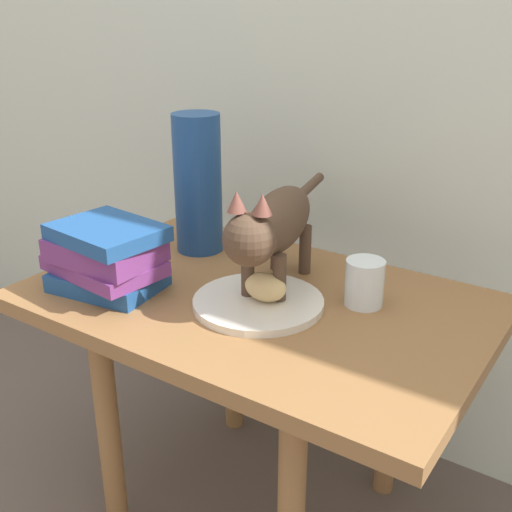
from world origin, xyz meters
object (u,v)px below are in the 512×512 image
at_px(cat, 274,225).
at_px(candle_jar, 364,285).
at_px(side_table, 256,328).
at_px(bread_roll, 265,287).
at_px(plate, 258,303).
at_px(green_vase, 198,184).
at_px(book_stack, 106,257).

bearing_deg(cat, candle_jar, 15.69).
distance_m(side_table, bread_roll, 0.12).
bearing_deg(candle_jar, side_table, -156.02).
bearing_deg(candle_jar, cat, -164.31).
xyz_separation_m(plate, candle_jar, (0.15, 0.11, 0.03)).
bearing_deg(plate, cat, 98.88).
bearing_deg(cat, green_vase, 159.44).
xyz_separation_m(cat, green_vase, (-0.25, 0.09, 0.02)).
xyz_separation_m(side_table, book_stack, (-0.25, -0.13, 0.13)).
bearing_deg(book_stack, green_vase, 87.44).
bearing_deg(bread_roll, cat, 109.59).
bearing_deg(plate, book_stack, -159.90).
xyz_separation_m(side_table, cat, (0.02, 0.03, 0.20)).
bearing_deg(bread_roll, green_vase, 150.44).
distance_m(book_stack, candle_jar, 0.48).
distance_m(cat, green_vase, 0.27).
bearing_deg(plate, green_vase, 148.45).
bearing_deg(candle_jar, book_stack, -153.52).
relative_size(side_table, cat, 1.79).
relative_size(side_table, candle_jar, 9.90).
height_order(green_vase, candle_jar, green_vase).
relative_size(cat, book_stack, 2.00).
relative_size(side_table, green_vase, 2.84).
bearing_deg(candle_jar, bread_roll, -143.08).
distance_m(book_stack, green_vase, 0.27).
distance_m(green_vase, candle_jar, 0.43).
distance_m(side_table, candle_jar, 0.22).
relative_size(plate, book_stack, 1.00).
height_order(plate, cat, cat).
distance_m(bread_roll, book_stack, 0.30).
relative_size(bread_roll, candle_jar, 0.94).
bearing_deg(bread_roll, candle_jar, 36.92).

